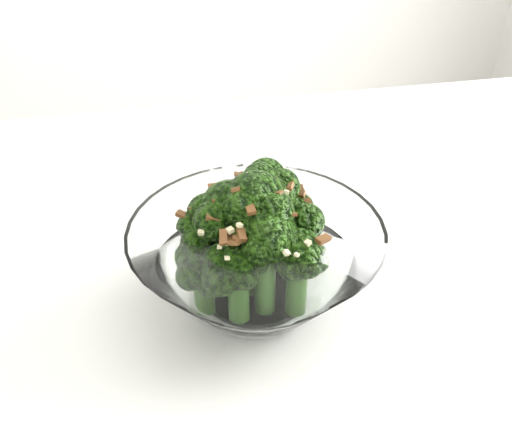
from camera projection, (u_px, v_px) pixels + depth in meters
name	position (u px, v px, depth m)	size (l,w,h in m)	color
table	(370.00, 313.00, 0.57)	(1.28, 0.92, 0.75)	white
broccoli_dish	(255.00, 256.00, 0.46)	(0.21, 0.21, 0.13)	white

